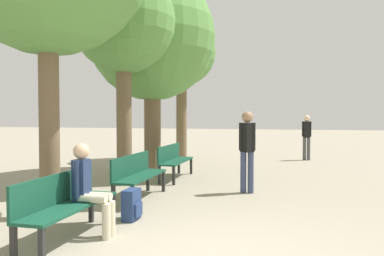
{
  "coord_description": "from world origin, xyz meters",
  "views": [
    {
      "loc": [
        0.86,
        -3.79,
        1.64
      ],
      "look_at": [
        -1.07,
        4.03,
        1.36
      ],
      "focal_mm": 35.0,
      "sensor_mm": 36.0,
      "label": 1
    }
  ],
  "objects": [
    {
      "name": "backpack",
      "position": [
        -1.44,
        1.6,
        0.24
      ],
      "size": [
        0.23,
        0.36,
        0.48
      ],
      "color": "navy",
      "rests_on": "ground_plane"
    },
    {
      "name": "person_seated",
      "position": [
        -1.68,
        0.73,
        0.68
      ],
      "size": [
        0.56,
        0.32,
        1.26
      ],
      "color": "beige",
      "rests_on": "ground_plane"
    },
    {
      "name": "tree_row_1",
      "position": [
        -2.79,
        4.34,
        3.77
      ],
      "size": [
        2.43,
        2.43,
        5.05
      ],
      "color": "brown",
      "rests_on": "ground_plane"
    },
    {
      "name": "pedestrian_mid",
      "position": [
        0.11,
        4.07,
        0.98
      ],
      "size": [
        0.35,
        0.31,
        1.72
      ],
      "color": "#384260",
      "rests_on": "ground_plane"
    },
    {
      "name": "tree_row_2",
      "position": [
        -2.79,
        6.29,
        3.81
      ],
      "size": [
        3.59,
        3.59,
        5.64
      ],
      "color": "brown",
      "rests_on": "ground_plane"
    },
    {
      "name": "pedestrian_near",
      "position": [
        1.66,
        10.38,
        0.94
      ],
      "size": [
        0.33,
        0.22,
        1.64
      ],
      "color": "#4C4C4C",
      "rests_on": "ground_plane"
    },
    {
      "name": "tree_row_3",
      "position": [
        -2.79,
        9.39,
        3.88
      ],
      "size": [
        2.5,
        2.5,
        5.2
      ],
      "color": "brown",
      "rests_on": "ground_plane"
    },
    {
      "name": "bench_row_0",
      "position": [
        -1.9,
        0.5,
        0.52
      ],
      "size": [
        0.44,
        1.78,
        0.87
      ],
      "color": "#144733",
      "rests_on": "ground_plane"
    },
    {
      "name": "bench_row_1",
      "position": [
        -1.9,
        2.95,
        0.52
      ],
      "size": [
        0.44,
        1.78,
        0.87
      ],
      "color": "#144733",
      "rests_on": "ground_plane"
    },
    {
      "name": "bench_row_2",
      "position": [
        -1.9,
        5.4,
        0.52
      ],
      "size": [
        0.44,
        1.78,
        0.87
      ],
      "color": "#144733",
      "rests_on": "ground_plane"
    }
  ]
}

